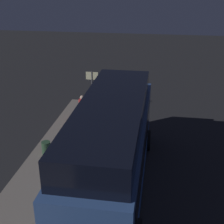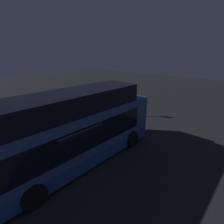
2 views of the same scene
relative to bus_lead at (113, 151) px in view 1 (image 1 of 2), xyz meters
name	(u,v)px [view 1 (image 1 of 2)]	position (x,y,z in m)	size (l,w,h in m)	color
ground	(114,195)	(-0.48, -0.11, -1.80)	(80.00, 80.00, 0.00)	#232326
platform	(42,186)	(-0.48, 2.97, -1.74)	(20.00, 2.96, 0.12)	slate
bus_lead	(113,151)	(0.00, 0.00, 0.00)	(10.17, 2.82, 4.04)	#33518C
passenger_boarding	(89,115)	(5.11, 2.14, -0.83)	(0.57, 0.55, 1.57)	#4C476B
passenger_waiting	(83,108)	(6.03, 2.78, -0.80)	(0.45, 0.62, 1.67)	silver
suitcase	(79,113)	(6.46, 3.15, -1.34)	(0.39, 0.27, 0.92)	maroon
sign_post	(92,85)	(7.92, 2.58, 0.01)	(0.10, 0.78, 2.63)	#4C4C51
trash_bin	(46,148)	(2.03, 3.66, -1.36)	(0.44, 0.44, 0.65)	#2D4C33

